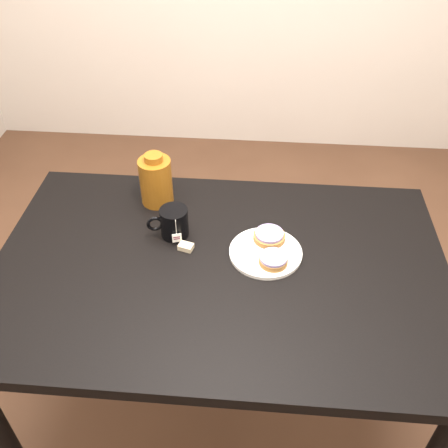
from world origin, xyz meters
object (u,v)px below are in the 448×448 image
object	(u,v)px
bagel_front	(273,260)
plate	(266,252)
mug	(174,222)
table	(220,283)
bagel_package	(156,181)
teabag_pouch	(186,247)
bagel_back	(269,236)

from	to	relation	value
bagel_front	plate	bearing A→B (deg)	115.09
mug	table	bearing A→B (deg)	-55.30
bagel_package	table	bearing A→B (deg)	-50.66
teabag_pouch	bagel_package	size ratio (longest dim) A/B	0.23
mug	bagel_front	bearing A→B (deg)	-36.77
bagel_front	teabag_pouch	bearing A→B (deg)	169.21
bagel_back	bagel_package	size ratio (longest dim) A/B	0.74
mug	bagel_package	bearing A→B (deg)	100.06
table	teabag_pouch	world-z (taller)	teabag_pouch
plate	teabag_pouch	world-z (taller)	teabag_pouch
bagel_front	mug	distance (m)	0.35
teabag_pouch	plate	bearing A→B (deg)	-0.63
teabag_pouch	bagel_package	bearing A→B (deg)	119.26
table	bagel_front	distance (m)	0.20
mug	bagel_back	bearing A→B (deg)	-18.59
table	plate	distance (m)	0.18
table	mug	size ratio (longest dim) A/B	9.74
plate	teabag_pouch	distance (m)	0.25
plate	bagel_front	xyz separation A→B (m)	(0.02, -0.05, 0.02)
table	bagel_package	world-z (taller)	bagel_package
bagel_front	teabag_pouch	distance (m)	0.28
bagel_back	bagel_front	bearing A→B (deg)	-82.77
bagel_back	bagel_package	bearing A→B (deg)	155.07
bagel_front	bagel_package	bearing A→B (deg)	144.53
bagel_back	bagel_package	distance (m)	0.44
plate	teabag_pouch	bearing A→B (deg)	179.37
bagel_front	teabag_pouch	xyz separation A→B (m)	(-0.28, 0.05, -0.02)
table	teabag_pouch	xyz separation A→B (m)	(-0.11, 0.06, 0.09)
table	bagel_back	size ratio (longest dim) A/B	9.83
table	bagel_front	bearing A→B (deg)	3.54
table	bagel_package	bearing A→B (deg)	129.34
bagel_front	bagel_package	xyz separation A→B (m)	(-0.41, 0.29, 0.06)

